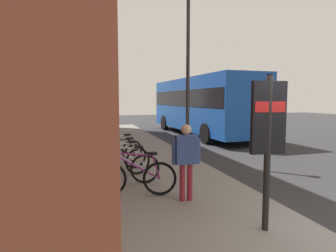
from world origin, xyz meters
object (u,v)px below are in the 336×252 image
object	(u,v)px
city_bus	(200,103)
bicycle_end_of_row	(123,168)
bicycle_mid_rack	(117,151)
bicycle_beside_lamp	(118,157)
pedestrian_crossing_street	(186,154)
street_lamp	(188,61)
transit_info_sign	(268,128)
bicycle_under_window	(120,162)
bicycle_far_end	(135,177)

from	to	relation	value
city_bus	bicycle_end_of_row	bearing A→B (deg)	148.22
bicycle_end_of_row	bicycle_mid_rack	bearing A→B (deg)	-2.16
bicycle_beside_lamp	bicycle_mid_rack	bearing A→B (deg)	-4.65
bicycle_beside_lamp	bicycle_mid_rack	size ratio (longest dim) A/B	1.02
pedestrian_crossing_street	street_lamp	size ratio (longest dim) A/B	0.27
transit_info_sign	bicycle_under_window	bearing A→B (deg)	26.27
bicycle_mid_rack	city_bus	distance (m)	9.18
pedestrian_crossing_street	bicycle_beside_lamp	bearing A→B (deg)	20.12
bicycle_far_end	bicycle_under_window	bearing A→B (deg)	5.39
bicycle_end_of_row	transit_info_sign	bearing A→B (deg)	-148.79
transit_info_sign	bicycle_beside_lamp	bearing A→B (deg)	22.12
street_lamp	bicycle_under_window	bearing A→B (deg)	124.38
bicycle_under_window	bicycle_end_of_row	bearing A→B (deg)	-179.43
bicycle_far_end	bicycle_under_window	size ratio (longest dim) A/B	1.00
bicycle_beside_lamp	bicycle_end_of_row	bearing A→B (deg)	179.31
bicycle_end_of_row	city_bus	distance (m)	11.07
bicycle_end_of_row	transit_info_sign	size ratio (longest dim) A/B	0.74
bicycle_mid_rack	pedestrian_crossing_street	world-z (taller)	pedestrian_crossing_street
bicycle_far_end	bicycle_mid_rack	bearing A→B (deg)	1.00
bicycle_end_of_row	transit_info_sign	xyz separation A→B (m)	(-3.01, -1.82, 1.21)
bicycle_beside_lamp	bicycle_mid_rack	xyz separation A→B (m)	(0.84, -0.07, 0.00)
city_bus	bicycle_beside_lamp	bearing A→B (deg)	143.87
bicycle_end_of_row	bicycle_beside_lamp	bearing A→B (deg)	-0.69
bicycle_far_end	transit_info_sign	distance (m)	2.98
bicycle_beside_lamp	bicycle_mid_rack	distance (m)	0.85
street_lamp	bicycle_far_end	bearing A→B (deg)	144.39
bicycle_far_end	city_bus	xyz separation A→B (m)	(10.20, -5.64, 1.41)
pedestrian_crossing_street	street_lamp	bearing A→B (deg)	-20.17
street_lamp	transit_info_sign	bearing A→B (deg)	173.05
transit_info_sign	bicycle_end_of_row	bearing A→B (deg)	31.21
bicycle_end_of_row	bicycle_mid_rack	size ratio (longest dim) A/B	1.03
bicycle_far_end	pedestrian_crossing_street	world-z (taller)	pedestrian_crossing_street
bicycle_end_of_row	city_bus	size ratio (longest dim) A/B	0.17
transit_info_sign	pedestrian_crossing_street	size ratio (longest dim) A/B	1.56
bicycle_end_of_row	street_lamp	distance (m)	4.51
city_bus	street_lamp	bearing A→B (deg)	154.54
bicycle_far_end	street_lamp	xyz separation A→B (m)	(3.27, -2.34, 2.89)
bicycle_far_end	transit_info_sign	xyz separation A→B (m)	(-2.14, -1.68, 1.21)
bicycle_mid_rack	city_bus	xyz separation A→B (m)	(7.05, -5.70, 1.41)
pedestrian_crossing_street	bicycle_far_end	bearing A→B (deg)	58.34
bicycle_far_end	bicycle_mid_rack	distance (m)	3.15
pedestrian_crossing_street	bicycle_mid_rack	bearing A→B (deg)	14.83
city_bus	street_lamp	distance (m)	7.82
bicycle_end_of_row	city_bus	xyz separation A→B (m)	(9.33, -5.78, 1.41)
bicycle_under_window	pedestrian_crossing_street	distance (m)	2.46
bicycle_beside_lamp	transit_info_sign	world-z (taller)	transit_info_sign
bicycle_under_window	pedestrian_crossing_street	size ratio (longest dim) A/B	1.13
bicycle_far_end	city_bus	world-z (taller)	city_bus
bicycle_mid_rack	transit_info_sign	distance (m)	5.70
pedestrian_crossing_street	bicycle_end_of_row	bearing A→B (deg)	36.59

